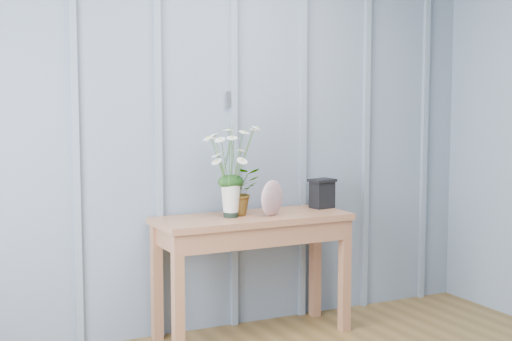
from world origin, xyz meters
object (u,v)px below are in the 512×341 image
daisy_vase (231,159)px  felt_disc_vessel (272,198)px  carved_box (322,193)px  sideboard (252,234)px

daisy_vase → felt_disc_vessel: size_ratio=2.55×
felt_disc_vessel → carved_box: felt_disc_vessel is taller
sideboard → felt_disc_vessel: felt_disc_vessel is taller
sideboard → felt_disc_vessel: (0.10, -0.06, 0.22)m
sideboard → daisy_vase: bearing=179.3°
sideboard → felt_disc_vessel: size_ratio=5.50×
carved_box → sideboard: bearing=-173.6°
sideboard → carved_box: (0.53, 0.06, 0.21)m
daisy_vase → felt_disc_vessel: bearing=-15.0°
daisy_vase → carved_box: daisy_vase is taller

